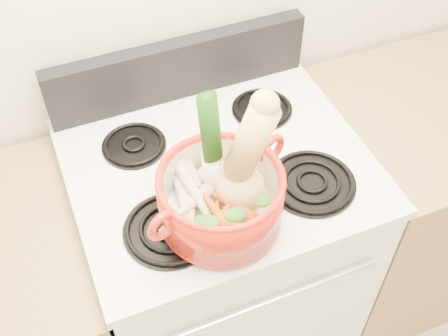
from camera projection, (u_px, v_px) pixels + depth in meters
name	position (u px, v px, depth m)	size (l,w,h in m)	color
stove_body	(220.00, 262.00, 1.84)	(0.76, 0.65, 0.92)	white
cooktop	(219.00, 166.00, 1.49)	(0.78, 0.67, 0.03)	white
control_backsplash	(179.00, 69.00, 1.59)	(0.76, 0.05, 0.18)	black
oven_handle	(271.00, 302.00, 1.39)	(0.02, 0.02, 0.60)	silver
burner_front_left	(170.00, 229.00, 1.32)	(0.22, 0.22, 0.02)	black
burner_front_right	(312.00, 182.00, 1.42)	(0.22, 0.22, 0.02)	black
burner_back_left	(134.00, 144.00, 1.51)	(0.17, 0.17, 0.02)	black
burner_back_right	(262.00, 108.00, 1.60)	(0.17, 0.17, 0.02)	black
dutch_oven	(221.00, 198.00, 1.28)	(0.29, 0.29, 0.14)	#B71F0F
pot_handle_left	(163.00, 225.00, 1.17)	(0.08, 0.08, 0.02)	#B71F0F
pot_handle_right	(272.00, 149.00, 1.32)	(0.08, 0.08, 0.02)	#B71F0F
squash	(241.00, 159.00, 1.22)	(0.12, 0.12, 0.29)	#D8B46E
leek	(212.00, 150.00, 1.23)	(0.05, 0.05, 0.31)	white
ginger	(214.00, 176.00, 1.35)	(0.09, 0.07, 0.05)	tan
parsnip_0	(184.00, 198.00, 1.30)	(0.04, 0.04, 0.24)	beige
parsnip_1	(190.00, 201.00, 1.29)	(0.04, 0.04, 0.20)	beige
parsnip_2	(188.00, 186.00, 1.31)	(0.04, 0.04, 0.17)	beige
parsnip_3	(188.00, 206.00, 1.27)	(0.04, 0.04, 0.17)	beige
parsnip_4	(195.00, 179.00, 1.31)	(0.04, 0.04, 0.20)	beige
parsnip_5	(193.00, 188.00, 1.29)	(0.04, 0.04, 0.23)	beige
carrot_0	(227.00, 215.00, 1.28)	(0.03, 0.03, 0.15)	#C34609
carrot_1	(214.00, 226.00, 1.25)	(0.03, 0.03, 0.15)	#CF3E0A
carrot_2	(230.00, 205.00, 1.28)	(0.03, 0.03, 0.17)	#D3600A
carrot_3	(219.00, 221.00, 1.24)	(0.03, 0.03, 0.14)	#D3500A
carrot_4	(215.00, 211.00, 1.26)	(0.03, 0.03, 0.15)	#D44E0A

